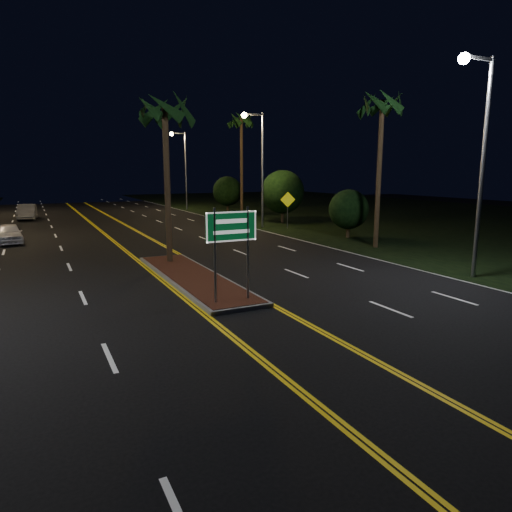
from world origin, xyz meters
TOP-DOWN VIEW (x-y plane):
  - ground at (0.00, 0.00)m, footprint 120.00×120.00m
  - grass_right at (30.00, 25.00)m, footprint 40.00×110.00m
  - median_island at (0.00, 7.00)m, footprint 2.25×10.25m
  - highway_sign at (0.00, 2.80)m, footprint 1.80×0.08m
  - streetlight_right_near at (10.61, 2.00)m, footprint 1.91×0.44m
  - streetlight_right_mid at (10.61, 22.00)m, footprint 1.91×0.44m
  - streetlight_right_far at (10.61, 42.00)m, footprint 1.91×0.44m
  - palm_median at (0.00, 10.50)m, footprint 2.40×2.40m
  - palm_right_near at (12.50, 10.00)m, footprint 2.40×2.40m
  - palm_right_far at (12.80, 30.00)m, footprint 2.40×2.40m
  - shrub_near at (13.50, 14.00)m, footprint 2.70×2.70m
  - shrub_mid at (14.00, 24.00)m, footprint 3.78×3.78m
  - shrub_far at (13.80, 36.00)m, footprint 3.24×3.24m
  - car_near at (-7.28, 21.60)m, footprint 2.16×4.47m
  - car_far at (-6.26, 37.22)m, footprint 2.49×5.13m
  - warning_sign at (12.39, 20.31)m, footprint 1.20×0.29m

SIDE VIEW (x-z plane):
  - ground at x=0.00m, z-range 0.00..0.00m
  - grass_right at x=30.00m, z-range 0.00..0.01m
  - median_island at x=0.00m, z-range 0.00..0.17m
  - car_near at x=-7.28m, z-range 0.00..1.45m
  - car_far at x=-6.26m, z-range 0.00..1.66m
  - warning_sign at x=12.39m, z-range 0.47..3.38m
  - shrub_near at x=13.50m, z-range 0.30..3.60m
  - shrub_far at x=13.80m, z-range 0.36..4.32m
  - highway_sign at x=0.00m, z-range 0.80..4.00m
  - shrub_mid at x=14.00m, z-range 0.42..5.04m
  - streetlight_right_near at x=10.61m, z-range 1.16..10.16m
  - streetlight_right_mid at x=10.61m, z-range 1.16..10.16m
  - streetlight_right_far at x=10.61m, z-range 1.16..10.16m
  - palm_median at x=0.00m, z-range 3.13..11.43m
  - palm_right_near at x=12.50m, z-range 3.56..12.86m
  - palm_right_far at x=12.80m, z-range 3.99..14.29m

